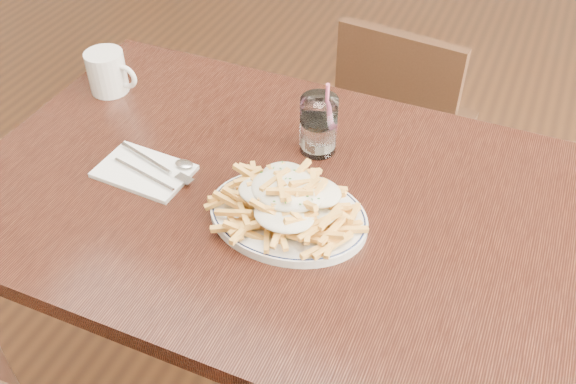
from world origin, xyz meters
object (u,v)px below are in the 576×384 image
at_px(water_glass, 318,128).
at_px(chair_far, 401,122).
at_px(table, 269,218).
at_px(fries_plate, 288,216).
at_px(loaded_fries, 288,195).
at_px(coffee_mug, 108,72).

bearing_deg(water_glass, chair_far, 85.06).
height_order(table, chair_far, chair_far).
relative_size(table, water_glass, 6.98).
distance_m(chair_far, water_glass, 0.70).
xyz_separation_m(table, water_glass, (0.04, 0.16, 0.13)).
relative_size(fries_plate, water_glass, 1.95).
bearing_deg(loaded_fries, water_glass, 96.81).
height_order(chair_far, fries_plate, chair_far).
bearing_deg(coffee_mug, table, -19.71).
relative_size(loaded_fries, coffee_mug, 2.28).
height_order(table, fries_plate, fries_plate).
distance_m(table, coffee_mug, 0.54).
bearing_deg(chair_far, coffee_mug, -135.44).
distance_m(table, water_glass, 0.21).
bearing_deg(water_glass, loaded_fries, -83.19).
bearing_deg(loaded_fries, table, 138.36).
height_order(fries_plate, water_glass, water_glass).
relative_size(chair_far, water_glass, 4.52).
xyz_separation_m(table, coffee_mug, (-0.49, 0.18, 0.13)).
bearing_deg(table, loaded_fries, -41.64).
relative_size(water_glass, coffee_mug, 1.35).
distance_m(water_glass, coffee_mug, 0.54).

